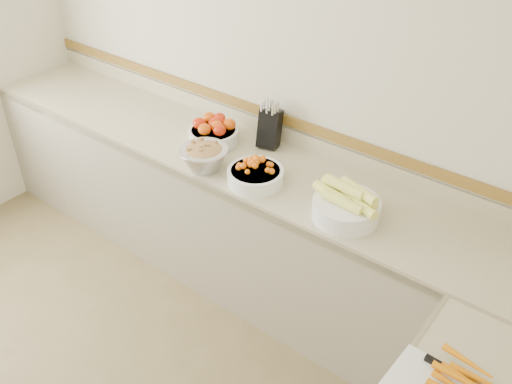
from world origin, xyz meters
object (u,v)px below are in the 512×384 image
Objects in this scene: corn_bowl at (347,205)px; rhubarb_bowl at (204,156)px; knife_block at (270,127)px; cherry_tomato_bowl at (256,174)px; tomato_bowl at (214,131)px.

rhubarb_bowl is (-0.85, -0.09, 0.00)m from corn_bowl.
knife_block is 0.41m from cherry_tomato_bowl.
tomato_bowl is 0.31m from rhubarb_bowl.
cherry_tomato_bowl reaches higher than rhubarb_bowl.
knife_block is 0.96× the size of cherry_tomato_bowl.
corn_bowl is 0.86m from rhubarb_bowl.
knife_block is 0.79× the size of corn_bowl.
knife_block is at bearing 73.06° from rhubarb_bowl.
rhubarb_bowl is at bearing -168.01° from cherry_tomato_bowl.
knife_block is 0.80m from corn_bowl.
tomato_bowl is 1.11× the size of rhubarb_bowl.
knife_block reaches higher than corn_bowl.
tomato_bowl is 0.51m from cherry_tomato_bowl.
tomato_bowl is at bearing 121.42° from rhubarb_bowl.
knife_block is at bearing 116.04° from cherry_tomato_bowl.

